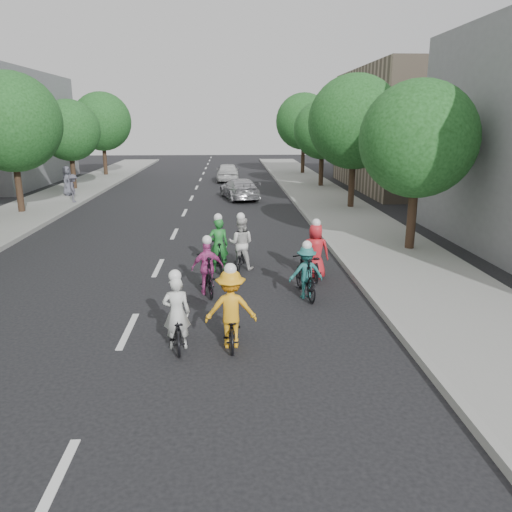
{
  "coord_description": "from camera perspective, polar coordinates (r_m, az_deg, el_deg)",
  "views": [
    {
      "loc": [
        2.34,
        -10.56,
        4.59
      ],
      "look_at": [
        3.04,
        2.62,
        1.0
      ],
      "focal_mm": 35.0,
      "sensor_mm": 36.0,
      "label": 1
    }
  ],
  "objects": [
    {
      "name": "spectator_2",
      "position": [
        32.91,
        -20.77,
        8.03
      ],
      "size": [
        0.69,
        0.94,
        1.76
      ],
      "primitive_type": "imported",
      "rotation": [
        0.0,
        0.0,
        1.41
      ],
      "color": "#555663",
      "rests_on": "sidewalk_left"
    },
    {
      "name": "cyclist_6",
      "position": [
        13.36,
        5.71,
        -2.12
      ],
      "size": [
        0.98,
        1.9,
        1.57
      ],
      "rotation": [
        0.0,
        0.0,
        3.27
      ],
      "color": "black",
      "rests_on": "ground"
    },
    {
      "name": "follow_car_trail",
      "position": [
        39.49,
        -3.26,
        9.56
      ],
      "size": [
        1.71,
        4.21,
        1.43
      ],
      "primitive_type": "imported",
      "rotation": [
        0.0,
        0.0,
        3.15
      ],
      "color": "silver",
      "rests_on": "ground"
    },
    {
      "name": "tree_r_1",
      "position": [
        26.95,
        11.22,
        14.78
      ],
      "size": [
        4.8,
        4.8,
        6.93
      ],
      "color": "black",
      "rests_on": "ground"
    },
    {
      "name": "tree_l_4",
      "position": [
        36.14,
        -20.57,
        13.29
      ],
      "size": [
        4.0,
        4.0,
        5.97
      ],
      "color": "black",
      "rests_on": "ground"
    },
    {
      "name": "tree_r_3",
      "position": [
        44.63,
        5.48,
        15.06
      ],
      "size": [
        4.8,
        4.8,
        6.93
      ],
      "color": "black",
      "rests_on": "ground"
    },
    {
      "name": "bldg_se",
      "position": [
        37.17,
        19.08,
        13.5
      ],
      "size": [
        10.0,
        14.0,
        8.0
      ],
      "primitive_type": "cube",
      "color": "gray",
      "rests_on": "ground"
    },
    {
      "name": "tree_l_5",
      "position": [
        44.82,
        -17.2,
        14.47
      ],
      "size": [
        4.8,
        4.8,
        6.93
      ],
      "color": "black",
      "rests_on": "ground"
    },
    {
      "name": "cyclist_1",
      "position": [
        15.04,
        6.74,
        -0.15
      ],
      "size": [
        0.85,
        1.83,
        1.82
      ],
      "rotation": [
        0.0,
        0.0,
        3.07
      ],
      "color": "black",
      "rests_on": "ground"
    },
    {
      "name": "tree_r_0",
      "position": [
        18.35,
        18.03,
        12.54
      ],
      "size": [
        4.0,
        4.0,
        5.97
      ],
      "color": "black",
      "rests_on": "ground"
    },
    {
      "name": "curb_left",
      "position": [
        22.66,
        -24.71,
        2.35
      ],
      "size": [
        0.18,
        80.0,
        0.18
      ],
      "primitive_type": "cube",
      "color": "#999993",
      "rests_on": "ground"
    },
    {
      "name": "cyclist_0",
      "position": [
        10.46,
        -2.88,
        -6.75
      ],
      "size": [
        1.09,
        1.56,
        1.81
      ],
      "rotation": [
        0.0,
        0.0,
        3.16
      ],
      "color": "black",
      "rests_on": "ground"
    },
    {
      "name": "ground",
      "position": [
        11.75,
        -14.41,
        -8.28
      ],
      "size": [
        120.0,
        120.0,
        0.0
      ],
      "primitive_type": "plane",
      "color": "black",
      "rests_on": "ground"
    },
    {
      "name": "tree_r_2",
      "position": [
        35.76,
        7.61,
        14.09
      ],
      "size": [
        4.0,
        4.0,
        5.97
      ],
      "color": "black",
      "rests_on": "ground"
    },
    {
      "name": "spectator_1",
      "position": [
        33.15,
        -20.82,
        8.08
      ],
      "size": [
        0.8,
        1.12,
        1.77
      ],
      "primitive_type": "imported",
      "rotation": [
        0.0,
        0.0,
        1.97
      ],
      "color": "#474753",
      "rests_on": "sidewalk_left"
    },
    {
      "name": "tree_l_3",
      "position": [
        27.65,
        -26.22,
        13.56
      ],
      "size": [
        4.8,
        4.8,
        6.93
      ],
      "color": "black",
      "rests_on": "ground"
    },
    {
      "name": "cyclist_3",
      "position": [
        13.64,
        -5.51,
        -1.77
      ],
      "size": [
        0.92,
        1.88,
        1.64
      ],
      "rotation": [
        0.0,
        0.0,
        3.31
      ],
      "color": "black",
      "rests_on": "ground"
    },
    {
      "name": "follow_car_lead",
      "position": [
        30.3,
        -1.92,
        7.69
      ],
      "size": [
        2.61,
        4.6,
        1.26
      ],
      "primitive_type": "imported",
      "rotation": [
        0.0,
        0.0,
        3.35
      ],
      "color": "#B2B2B7",
      "rests_on": "ground"
    },
    {
      "name": "spectator_0",
      "position": [
        29.98,
        -20.13,
        7.28
      ],
      "size": [
        0.85,
        1.13,
        1.56
      ],
      "primitive_type": "imported",
      "rotation": [
        0.0,
        0.0,
        1.88
      ],
      "color": "#52505D",
      "rests_on": "sidewalk_left"
    },
    {
      "name": "cyclist_5",
      "position": [
        15.87,
        -1.73,
        0.85
      ],
      "size": [
        0.92,
        1.7,
        1.82
      ],
      "rotation": [
        0.0,
        0.0,
        2.94
      ],
      "color": "black",
      "rests_on": "ground"
    },
    {
      "name": "sidewalk_right",
      "position": [
        21.8,
        12.11,
        2.92
      ],
      "size": [
        4.0,
        80.0,
        0.15
      ],
      "primitive_type": "cube",
      "color": "gray",
      "rests_on": "ground"
    },
    {
      "name": "cyclist_4",
      "position": [
        15.66,
        -4.28,
        0.56
      ],
      "size": [
        0.67,
        1.62,
        1.85
      ],
      "rotation": [
        0.0,
        0.0,
        3.27
      ],
      "color": "black",
      "rests_on": "ground"
    },
    {
      "name": "curb_right",
      "position": [
        21.37,
        7.05,
        2.95
      ],
      "size": [
        0.18,
        80.0,
        0.18
      ],
      "primitive_type": "cube",
      "color": "#999993",
      "rests_on": "ground"
    },
    {
      "name": "cyclist_2",
      "position": [
        10.57,
        -8.98,
        -7.48
      ],
      "size": [
        0.73,
        1.64,
        1.7
      ],
      "rotation": [
        0.0,
        0.0,
        3.25
      ],
      "color": "black",
      "rests_on": "ground"
    }
  ]
}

